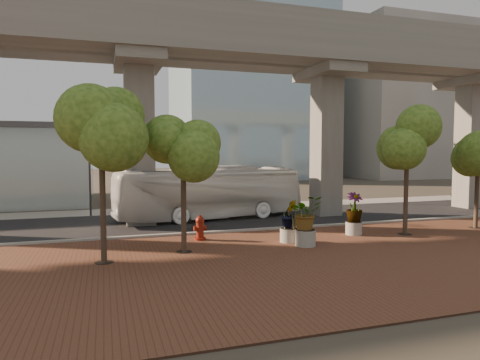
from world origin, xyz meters
name	(u,v)px	position (x,y,z in m)	size (l,w,h in m)	color
ground	(250,225)	(0.00, 0.00, 0.00)	(160.00, 160.00, 0.00)	#3A332A
brick_plaza	(315,257)	(0.00, -8.00, 0.03)	(70.00, 13.00, 0.06)	brown
asphalt_road	(239,219)	(0.00, 2.00, 0.02)	(90.00, 8.00, 0.04)	black
curb_strip	(262,230)	(0.00, -2.00, 0.08)	(70.00, 0.25, 0.16)	#9B9990
far_sidewalk	(217,208)	(0.00, 7.50, 0.03)	(90.00, 3.00, 0.06)	#9B9990
transit_viaduct	(239,101)	(0.00, 2.00, 7.29)	(72.00, 5.60, 12.40)	gray
midrise_block	(398,103)	(38.00, 36.00, 12.00)	(18.00, 16.00, 24.00)	#A59E94
transit_bus	(210,193)	(-1.73, 2.64, 1.63)	(2.75, 11.72, 3.27)	silver
fire_hydrant	(200,228)	(-3.69, -3.45, 0.63)	(0.59, 0.53, 1.19)	maroon
planter_front	(306,215)	(0.50, -6.13, 1.43)	(2.05, 2.05, 2.25)	gray
planter_right	(354,209)	(3.96, -4.57, 1.35)	(2.00, 2.00, 2.13)	#ABA99B
planter_left	(289,216)	(0.11, -5.19, 1.27)	(1.81, 1.81, 1.99)	gray
street_tree_far_west	(101,136)	(-8.04, -6.39, 4.81)	(3.95, 3.95, 6.57)	#4E392C
street_tree_near_west	(183,156)	(-4.85, -5.61, 4.05)	(3.33, 3.33, 5.53)	#4E392C
street_tree_near_east	(407,138)	(6.47, -5.29, 4.93)	(3.60, 3.60, 6.54)	#4E392C
street_tree_far_east	(478,154)	(11.35, -4.97, 4.11)	(3.70, 3.70, 5.76)	#4E392C
streetlamp_west	(89,148)	(-8.85, 5.98, 4.42)	(0.37, 1.10, 7.56)	#2A2A2E
streetlamp_east	(331,145)	(9.41, 7.39, 4.71)	(0.40, 1.17, 8.08)	#333338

